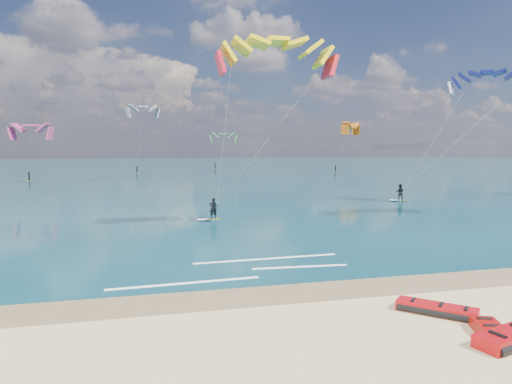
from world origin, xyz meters
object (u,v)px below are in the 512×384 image
(packed_kite_right, at_px, (492,338))
(kitesurfer_far, at_px, (443,131))
(kitesurfer_main, at_px, (244,124))
(packed_kite_mid, at_px, (436,314))

(packed_kite_right, distance_m, kitesurfer_far, 34.04)
(kitesurfer_main, distance_m, kitesurfer_far, 22.63)
(packed_kite_mid, relative_size, packed_kite_right, 1.37)
(packed_kite_mid, xyz_separation_m, packed_kite_right, (0.40, -2.04, 0.00))
(packed_kite_mid, relative_size, kitesurfer_far, 0.20)
(packed_kite_right, relative_size, kitesurfer_far, 0.15)
(packed_kite_right, bearing_deg, kitesurfer_far, -13.33)
(packed_kite_mid, height_order, kitesurfer_main, kitesurfer_main)
(packed_kite_mid, distance_m, kitesurfer_main, 19.48)
(packed_kite_mid, bearing_deg, kitesurfer_far, 99.11)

